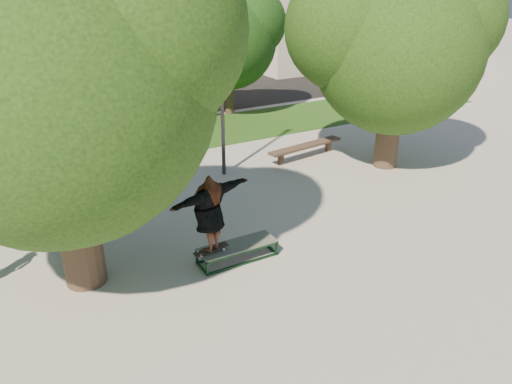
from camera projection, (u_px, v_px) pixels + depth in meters
ground at (281, 251)px, 11.63m from camera, size 120.00×120.00×0.00m
grass_strip at (173, 137)px, 19.62m from camera, size 30.00×4.00×0.02m
asphalt_strip at (106, 105)px, 24.33m from camera, size 40.00×8.00×0.01m
tree_left at (46, 68)px, 8.76m from camera, size 6.96×5.95×7.12m
tree_right at (394, 39)px, 15.09m from camera, size 6.24×5.33×6.51m
bg_tree_mid at (91, 27)px, 19.09m from camera, size 5.76×4.92×6.24m
bg_tree_right at (226, 34)px, 21.40m from camera, size 5.04×4.31×5.43m
lamppost at (221, 75)px, 14.77m from camera, size 0.25×0.15×6.11m
side_building at (330, 1)px, 35.61m from camera, size 15.00×10.00×8.00m
grind_box at (238, 252)px, 11.24m from camera, size 1.80×0.60×0.38m
skater_rig at (209, 213)px, 10.49m from camera, size 2.20×1.20×1.81m
bench at (306, 147)px, 17.30m from camera, size 3.09×0.84×0.47m
car_dark at (37, 110)px, 20.53m from camera, size 1.97×4.54×1.45m
car_grey at (106, 86)px, 24.52m from camera, size 2.95×5.76×1.56m
car_silver_b at (190, 94)px, 23.64m from camera, size 2.04×4.48×1.27m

